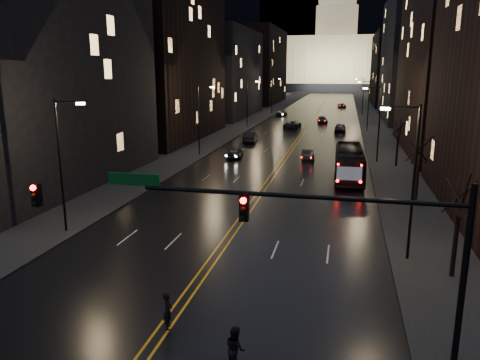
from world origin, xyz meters
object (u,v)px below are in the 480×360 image
Objects in this scene: traffic_signal at (307,225)px; oncoming_car_b at (251,137)px; oncoming_car_a at (235,153)px; receding_car_a at (308,155)px; bus at (349,163)px; pedestrian_a at (168,311)px; pedestrian_b at (235,348)px.

traffic_signal is 54.18m from oncoming_car_b.
oncoming_car_a is 1.06× the size of receding_car_a.
traffic_signal is at bearing -93.10° from receding_car_a.
oncoming_car_a is 13.48m from oncoming_car_b.
oncoming_car_a is at bearing 148.21° from bus.
bus reaches higher than receding_car_a.
bus is at bearing 142.51° from oncoming_car_a.
bus is at bearing -33.56° from pedestrian_a.
pedestrian_b reaches higher than pedestrian_a.
bus is 6.64× the size of pedestrian_b.
oncoming_car_a is 0.85× the size of oncoming_car_b.
oncoming_car_b reaches higher than receding_car_a.
pedestrian_a is at bearing 93.50° from oncoming_car_b.
bus reaches higher than oncoming_car_b.
bus is (1.79, 30.87, -3.49)m from traffic_signal.
oncoming_car_a is 2.59× the size of pedestrian_a.
pedestrian_a is (6.99, -52.38, -0.00)m from oncoming_car_b.
oncoming_car_b reaches higher than pedestrian_a.
bus is 2.71× the size of oncoming_car_a.
oncoming_car_a reaches higher than receding_car_a.
oncoming_car_a is at bearing -10.69° from pedestrian_a.
pedestrian_b reaches higher than oncoming_car_b.
pedestrian_b reaches higher than oncoming_car_a.
oncoming_car_b is at bearing 119.62° from receding_car_a.
pedestrian_a is 0.95× the size of pedestrian_b.
receding_car_a is at bearing 123.01° from oncoming_car_b.
pedestrian_b is at bearing -138.99° from traffic_signal.
receding_car_a is 2.32× the size of pedestrian_b.
receding_car_a is 39.69m from pedestrian_a.
bus is 7.01× the size of pedestrian_a.
oncoming_car_b is 2.89× the size of pedestrian_b.
receding_car_a is at bearing 117.54° from bus.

